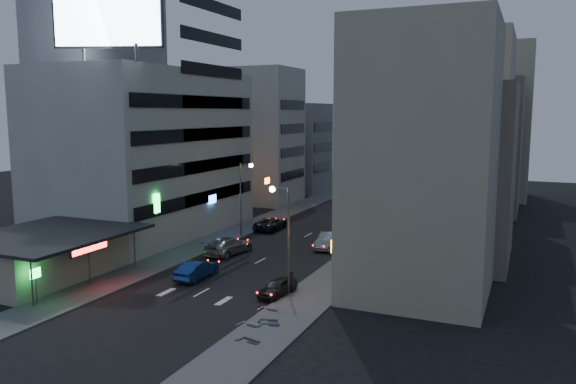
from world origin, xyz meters
The scene contains 29 objects.
ground centered at (0.00, 0.00, 0.00)m, with size 180.00×180.00×0.00m, color black.
sidewalk_left centered at (-8.00, 30.00, 0.06)m, with size 4.00×120.00×0.12m, color #4C4C4F.
sidewalk_right centered at (8.00, 30.00, 0.06)m, with size 4.00×120.00×0.12m, color #4C4C4F.
food_court centered at (-13.90, 2.00, 1.98)m, with size 11.00×13.00×3.88m.
white_building centered at (-17.00, 20.00, 9.00)m, with size 14.00×24.00×18.00m, color beige.
grey_tower centered at (-26.00, 23.00, 17.00)m, with size 10.00×14.00×34.00m, color gray.
shophouse_near centered at (15.00, 10.50, 10.00)m, with size 10.00×11.00×20.00m, color tan.
shophouse_mid centered at (15.50, 22.00, 8.00)m, with size 11.00×12.00×16.00m, color gray.
shophouse_far centered at (15.00, 35.00, 11.00)m, with size 10.00×14.00×22.00m, color tan.
far_left_a centered at (-15.50, 45.00, 10.00)m, with size 11.00×10.00×20.00m, color beige.
far_left_b centered at (-16.00, 58.00, 7.50)m, with size 12.00×10.00×15.00m, color gray.
far_right_a centered at (15.50, 50.00, 9.00)m, with size 11.00×12.00×18.00m, color gray.
far_right_b centered at (16.00, 64.00, 12.00)m, with size 12.00×12.00×24.00m, color tan.
billboard centered at (-12.99, 9.97, 21.66)m, with size 9.52×3.75×6.20m.
street_lamp_right_near centered at (5.90, 6.00, 5.36)m, with size 1.60×0.44×8.02m.
street_lamp_left centered at (-5.90, 22.00, 5.36)m, with size 1.60×0.44×8.02m.
street_lamp_right_far centered at (5.90, 40.00, 5.36)m, with size 1.60×0.44×8.02m.
parked_car_right_near centered at (5.60, 5.62, 0.66)m, with size 1.55×3.85×1.31m, color #222227.
parked_car_right_mid centered at (4.08, 21.02, 0.78)m, with size 1.65×4.74×1.56m, color #AEB1B6.
parked_car_left centered at (-5.02, 26.83, 0.74)m, with size 2.44×5.29×1.47m, color #232327.
parked_car_right_far centered at (5.38, 30.94, 0.67)m, with size 1.88×4.62×1.34m, color #9B9DA3.
road_car_blue centered at (-2.29, 6.90, 0.75)m, with size 1.59×4.57×1.51m, color navy.
road_car_silver centered at (-3.88, 15.00, 0.83)m, with size 2.31×5.69×1.65m, color #ACAFB5.
person centered at (6.30, 6.46, 0.96)m, with size 0.61×0.40×1.67m, color black.
scooter_black_a centered at (8.39, -2.80, 0.72)m, with size 1.97×0.66×1.20m, color black, non-canonical shape.
scooter_silver_a centered at (7.16, -0.41, 0.73)m, with size 2.01×0.67×1.23m, color gray, non-canonical shape.
scooter_blue centered at (8.18, 0.34, 0.71)m, with size 1.93×0.64×1.18m, color navy, non-canonical shape.
scooter_black_b centered at (7.81, 0.91, 0.68)m, with size 1.83×0.61×1.12m, color black, non-canonical shape.
scooter_silver_b centered at (7.04, 2.71, 0.72)m, with size 1.98×0.66×1.21m, color #A7ABAE, non-canonical shape.
Camera 1 is at (22.35, -30.90, 13.49)m, focal length 35.00 mm.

